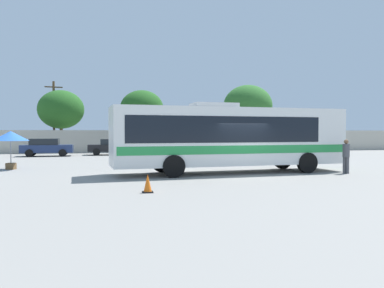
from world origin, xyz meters
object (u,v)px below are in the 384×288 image
Objects in this scene: roadside_tree_left at (61,110)px; coach_bus_white_green at (228,136)px; roadside_tree_midleft at (142,109)px; roadside_tree_midright at (248,106)px; parked_car_second_black at (111,146)px; traffic_cone_on_apron at (148,184)px; vendor_umbrella_near_gate_blue at (11,137)px; parked_car_leftmost_dark_blue at (46,147)px; attendant_by_bus_door at (346,154)px; parked_car_rightmost_maroon at (234,146)px; utility_pole_near at (54,115)px; parked_car_third_black at (176,146)px.

coach_bus_white_green is at bearing -65.57° from roadside_tree_left.
roadside_tree_midright reaches higher than roadside_tree_midleft.
roadside_tree_midright reaches higher than parked_car_second_black.
vendor_umbrella_near_gate_blue is at bearing 123.75° from traffic_cone_on_apron.
vendor_umbrella_near_gate_blue is 0.49× the size of parked_car_leftmost_dark_blue.
parked_car_leftmost_dark_blue reaches higher than parked_car_second_black.
attendant_by_bus_door is 24.77m from parked_car_leftmost_dark_blue.
attendant_by_bus_door is 0.24× the size of roadside_tree_midleft.
parked_car_rightmost_maroon is at bearing -117.88° from roadside_tree_midright.
parked_car_leftmost_dark_blue is 0.56× the size of roadside_tree_midright.
coach_bus_white_green is 27.35m from roadside_tree_midleft.
roadside_tree_midright is at bearing -8.68° from roadside_tree_midleft.
utility_pole_near reaches higher than roadside_tree_midleft.
utility_pole_near is 9.94m from roadside_tree_midleft.
parked_car_rightmost_maroon is (5.43, -0.85, -0.02)m from parked_car_third_black.
roadside_tree_midright is (10.27, 25.20, 3.34)m from coach_bus_white_green.
vendor_umbrella_near_gate_blue is 20.99m from parked_car_rightmost_maroon.
parked_car_third_black is at bearing -142.19° from roadside_tree_midright.
roadside_tree_midright reaches higher than parked_car_third_black.
roadside_tree_midright is at bearing 37.81° from parked_car_third_black.
roadside_tree_midleft is (3.56, 9.62, 4.07)m from parked_car_second_black.
parked_car_third_black is (-5.43, 18.96, -0.16)m from attendant_by_bus_door.
parked_car_leftmost_dark_blue is 5.59m from parked_car_second_black.
traffic_cone_on_apron is at bearing -94.27° from roadside_tree_midleft.
roadside_tree_midleft is at bearing 94.56° from coach_bus_white_green.
parked_car_leftmost_dark_blue is at bearing -158.12° from roadside_tree_midright.
roadside_tree_midright reaches higher than parked_car_rightmost_maroon.
parked_car_second_black is at bearing 9.45° from parked_car_leftmost_dark_blue.
attendant_by_bus_door is 31.08m from utility_pole_near.
parked_car_leftmost_dark_blue is 1.06× the size of parked_car_second_black.
coach_bus_white_green is 27.42m from roadside_tree_midright.
coach_bus_white_green is 19.02× the size of traffic_cone_on_apron.
coach_bus_white_green is at bearing -90.94° from parked_car_third_black.
vendor_umbrella_near_gate_blue is 17.53m from parked_car_third_black.
roadside_tree_midleft is at bearing 17.43° from utility_pole_near.
attendant_by_bus_door is at bearing -99.67° from roadside_tree_midright.
coach_bus_white_green reaches higher than attendant_by_bus_door.
parked_car_rightmost_maroon is 18.49m from roadside_tree_left.
parked_car_second_black is at bearing 92.75° from traffic_cone_on_apron.
parked_car_second_black is 0.58× the size of roadside_tree_midleft.
coach_bus_white_green is 26.39m from roadside_tree_left.
traffic_cone_on_apron is at bearing -73.40° from parked_car_leftmost_dark_blue.
roadside_tree_left is (0.37, 7.35, 3.65)m from parked_car_leftmost_dark_blue.
utility_pole_near reaches higher than attendant_by_bus_door.
parked_car_rightmost_maroon is 0.69× the size of roadside_tree_left.
parked_car_second_black is at bearing 121.08° from attendant_by_bus_door.
traffic_cone_on_apron is at bearing -101.96° from parked_car_third_black.
vendor_umbrella_near_gate_blue is 0.47× the size of parked_car_rightmost_maroon.
coach_bus_white_green is at bearing -71.88° from parked_car_second_black.
roadside_tree_midleft is 0.91× the size of roadside_tree_midright.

